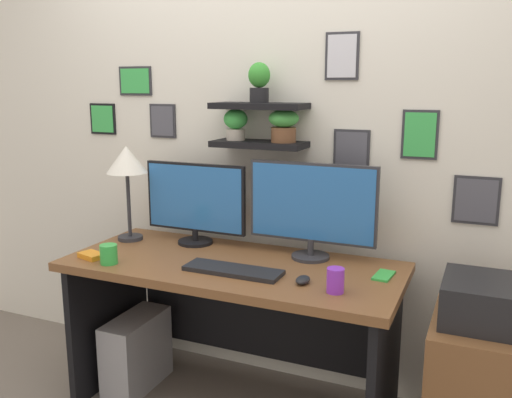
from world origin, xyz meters
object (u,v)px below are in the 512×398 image
at_px(monitor_left, 195,202).
at_px(desk_lamp, 127,164).
at_px(desk, 237,302).
at_px(scissors_tray, 92,255).
at_px(computer_tower_left, 137,352).
at_px(keyboard, 233,270).
at_px(drawer_cabinet, 484,398).
at_px(monitor_right, 312,207).
at_px(printer, 494,303).
at_px(cell_phone, 384,275).
at_px(pen_cup, 335,280).
at_px(coffee_mug, 109,254).
at_px(computer_mouse, 303,280).

height_order(monitor_left, desk_lamp, desk_lamp).
relative_size(desk, desk_lamp, 3.13).
height_order(monitor_left, scissors_tray, monitor_left).
bearing_deg(computer_tower_left, desk, 7.05).
xyz_separation_m(keyboard, drawer_cabinet, (1.06, 0.13, -0.44)).
height_order(monitor_left, keyboard, monitor_left).
relative_size(monitor_right, scissors_tray, 5.13).
distance_m(monitor_right, printer, 0.87).
relative_size(cell_phone, pen_cup, 1.40).
bearing_deg(computer_tower_left, monitor_right, 15.04).
distance_m(keyboard, pen_cup, 0.48).
distance_m(monitor_right, coffee_mug, 0.96).
distance_m(drawer_cabinet, printer, 0.41).
bearing_deg(monitor_left, computer_tower_left, -135.74).
bearing_deg(computer_mouse, monitor_right, 102.34).
height_order(pen_cup, computer_tower_left, pen_cup).
height_order(computer_mouse, drawer_cabinet, computer_mouse).
xyz_separation_m(monitor_right, computer_tower_left, (-0.86, -0.23, -0.80)).
bearing_deg(drawer_cabinet, desk, 177.76).
bearing_deg(cell_phone, scissors_tray, -162.66).
distance_m(monitor_right, drawer_cabinet, 1.07).
height_order(cell_phone, coffee_mug, coffee_mug).
xyz_separation_m(pen_cup, drawer_cabinet, (0.58, 0.18, -0.48)).
height_order(cell_phone, printer, printer).
bearing_deg(coffee_mug, cell_phone, 15.41).
height_order(monitor_right, pen_cup, monitor_right).
relative_size(monitor_left, coffee_mug, 6.17).
distance_m(keyboard, drawer_cabinet, 1.15).
height_order(coffee_mug, printer, coffee_mug).
distance_m(desk, keyboard, 0.29).
bearing_deg(desk_lamp, scissors_tray, -86.44).
distance_m(desk, computer_tower_left, 0.65).
bearing_deg(desk, computer_mouse, -24.56).
bearing_deg(desk, computer_tower_left, -172.95).
height_order(keyboard, pen_cup, pen_cup).
distance_m(monitor_left, desk_lamp, 0.41).
bearing_deg(keyboard, coffee_mug, -168.33).
xyz_separation_m(desk_lamp, printer, (1.78, -0.12, -0.42)).
xyz_separation_m(desk, coffee_mug, (-0.51, -0.29, 0.26)).
height_order(monitor_left, drawer_cabinet, monitor_left).
bearing_deg(scissors_tray, computer_mouse, 4.32).
bearing_deg(monitor_right, desk_lamp, -175.04).
distance_m(desk, desk_lamp, 0.91).
distance_m(pen_cup, computer_tower_left, 1.25).
height_order(monitor_right, coffee_mug, monitor_right).
bearing_deg(printer, desk_lamp, 176.07).
height_order(desk, scissors_tray, scissors_tray).
distance_m(cell_phone, coffee_mug, 1.24).
bearing_deg(computer_tower_left, drawer_cabinet, 0.84).
relative_size(cell_phone, printer, 0.37).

